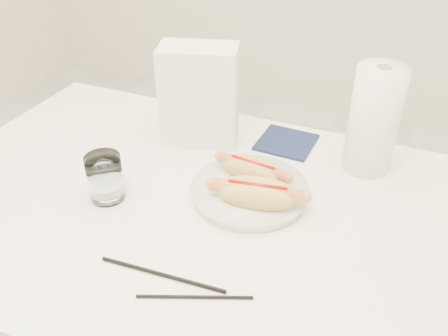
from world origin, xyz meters
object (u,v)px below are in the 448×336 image
at_px(hotdog_right, 257,194).
at_px(water_glass, 105,178).
at_px(plate, 250,192).
at_px(paper_towel_roll, 374,120).
at_px(napkin_box, 199,95).
at_px(table, 193,223).
at_px(hotdog_left, 253,170).

bearing_deg(hotdog_right, water_glass, -174.67).
xyz_separation_m(plate, paper_towel_roll, (0.21, 0.21, 0.11)).
bearing_deg(plate, hotdog_right, -53.77).
bearing_deg(napkin_box, plate, -57.69).
bearing_deg(table, hotdog_right, 9.84).
relative_size(hotdog_left, napkin_box, 0.68).
xyz_separation_m(hotdog_right, paper_towel_roll, (0.18, 0.25, 0.08)).
bearing_deg(hotdog_left, napkin_box, 151.59).
relative_size(plate, paper_towel_roll, 0.99).
xyz_separation_m(hotdog_left, paper_towel_roll, (0.21, 0.17, 0.08)).
bearing_deg(table, plate, 32.11).
xyz_separation_m(table, plate, (0.10, 0.07, 0.07)).
bearing_deg(plate, table, -147.89).
xyz_separation_m(water_glass, napkin_box, (0.08, 0.29, 0.07)).
height_order(table, hotdog_left, hotdog_left).
relative_size(hotdog_left, hotdog_right, 0.87).
xyz_separation_m(napkin_box, paper_towel_roll, (0.40, 0.03, 0.00)).
xyz_separation_m(plate, hotdog_left, (-0.01, 0.04, 0.03)).
xyz_separation_m(plate, water_glass, (-0.27, -0.12, 0.04)).
relative_size(table, water_glass, 11.94).
distance_m(hotdog_right, water_glass, 0.31).
xyz_separation_m(table, hotdog_left, (0.10, 0.10, 0.10)).
xyz_separation_m(plate, hotdog_right, (0.03, -0.04, 0.03)).
relative_size(table, hotdog_left, 7.34).
bearing_deg(napkin_box, paper_towel_roll, -11.12).
xyz_separation_m(table, napkin_box, (-0.09, 0.24, 0.18)).
bearing_deg(water_glass, paper_towel_roll, 34.29).
relative_size(water_glass, napkin_box, 0.42).
distance_m(plate, napkin_box, 0.28).
distance_m(hotdog_right, napkin_box, 0.32).
relative_size(table, paper_towel_roll, 4.97).
xyz_separation_m(table, paper_towel_roll, (0.31, 0.27, 0.18)).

